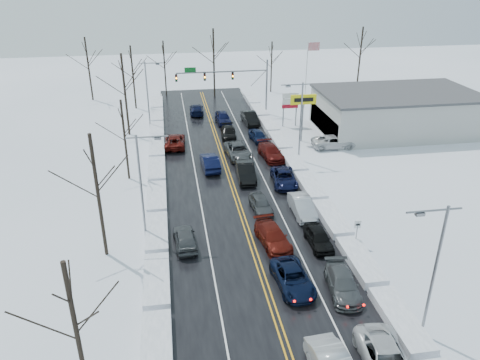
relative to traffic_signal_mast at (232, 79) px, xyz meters
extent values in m
plane|color=white|center=(-3.45, -27.99, -5.48)|extent=(160.00, 160.00, 0.00)
cube|color=black|center=(-3.45, -25.99, -5.47)|extent=(14.00, 84.00, 0.01)
cube|color=white|center=(-11.05, -25.99, -5.48)|extent=(1.81, 72.00, 0.68)
cube|color=white|center=(4.15, -25.99, -5.48)|extent=(1.81, 72.00, 0.68)
cylinder|color=slate|center=(5.05, 0.01, -1.48)|extent=(0.24, 0.24, 8.00)
cylinder|color=slate|center=(-1.45, 0.01, 1.02)|extent=(13.00, 0.18, 0.18)
cylinder|color=slate|center=(3.85, 0.01, -0.08)|extent=(2.33, 0.10, 2.33)
cube|color=#0C591E|center=(-5.95, 0.01, 1.42)|extent=(1.60, 0.08, 0.70)
cube|color=black|center=(0.05, 0.01, 0.37)|extent=(0.32, 0.25, 1.05)
sphere|color=#3F0705|center=(0.05, -0.15, 0.67)|extent=(0.20, 0.20, 0.20)
sphere|color=orange|center=(0.05, -0.15, 0.37)|extent=(0.22, 0.22, 0.22)
sphere|color=black|center=(0.05, -0.15, 0.07)|extent=(0.20, 0.20, 0.20)
cube|color=black|center=(-3.95, 0.01, 0.37)|extent=(0.32, 0.25, 1.05)
sphere|color=#3F0705|center=(-3.95, -0.15, 0.67)|extent=(0.20, 0.20, 0.20)
sphere|color=orange|center=(-3.95, -0.15, 0.37)|extent=(0.22, 0.22, 0.22)
sphere|color=black|center=(-3.95, -0.15, 0.07)|extent=(0.20, 0.20, 0.20)
cube|color=black|center=(-7.95, 0.01, 0.37)|extent=(0.32, 0.25, 1.05)
sphere|color=#3F0705|center=(-7.95, -0.15, 0.67)|extent=(0.20, 0.20, 0.20)
sphere|color=orange|center=(-7.95, -0.15, 0.37)|extent=(0.22, 0.22, 0.22)
sphere|color=black|center=(-7.95, -0.15, 0.07)|extent=(0.20, 0.20, 0.20)
cylinder|color=slate|center=(7.05, -11.99, -2.68)|extent=(0.20, 0.20, 5.60)
cube|color=yellow|center=(7.05, -11.99, -0.08)|extent=(3.20, 0.30, 1.20)
cube|color=black|center=(7.05, -12.16, -0.08)|extent=(2.40, 0.04, 0.50)
cylinder|color=slate|center=(6.15, -5.99, -3.48)|extent=(0.16, 0.16, 4.00)
cylinder|color=slate|center=(7.95, -5.99, -3.48)|extent=(0.16, 0.16, 4.00)
cube|color=white|center=(7.05, -5.99, -1.18)|extent=(2.20, 0.22, 0.70)
cube|color=white|center=(7.05, -5.99, -1.98)|extent=(2.20, 0.22, 0.70)
cube|color=#A10C1D|center=(7.05, -5.99, -2.68)|extent=(2.20, 0.22, 0.50)
cylinder|color=slate|center=(4.75, -35.99, -4.38)|extent=(0.08, 0.08, 2.20)
cube|color=white|center=(4.75, -35.99, -3.48)|extent=(0.55, 0.05, 0.70)
cube|color=black|center=(4.75, -36.03, -3.48)|extent=(0.35, 0.02, 0.15)
cylinder|color=silver|center=(11.55, 2.01, -0.48)|extent=(0.14, 0.14, 10.00)
cube|color=#A8A8A4|center=(20.55, -9.99, -2.98)|extent=(20.00, 12.00, 5.00)
cube|color=#262628|center=(10.60, -9.99, -3.88)|extent=(0.10, 11.00, 2.80)
cube|color=#3F3F42|center=(20.55, -9.99, -0.33)|extent=(20.40, 12.40, 0.30)
cylinder|color=slate|center=(5.05, -45.99, -0.98)|extent=(0.18, 0.18, 9.00)
cylinder|color=slate|center=(4.25, -45.99, 3.32)|extent=(3.20, 0.12, 0.12)
cube|color=slate|center=(3.45, -45.99, 3.17)|extent=(0.50, 0.25, 0.18)
cylinder|color=slate|center=(5.05, -17.99, -0.98)|extent=(0.18, 0.18, 9.00)
cylinder|color=slate|center=(4.25, -17.99, 3.32)|extent=(3.20, 0.12, 0.12)
cube|color=slate|center=(3.45, -17.99, 3.17)|extent=(0.50, 0.25, 0.18)
cylinder|color=slate|center=(-11.95, -31.99, -0.98)|extent=(0.18, 0.18, 9.00)
cylinder|color=slate|center=(-11.15, -31.99, 3.32)|extent=(3.20, 0.12, 0.12)
cube|color=slate|center=(-10.35, -31.99, 3.17)|extent=(0.50, 0.25, 0.18)
cylinder|color=slate|center=(-11.95, -3.99, -0.98)|extent=(0.18, 0.18, 9.00)
cylinder|color=slate|center=(-11.15, -3.99, 3.32)|extent=(3.20, 0.12, 0.12)
cube|color=slate|center=(-10.35, -3.99, 3.17)|extent=(0.50, 0.25, 0.18)
cylinder|color=#2D231C|center=(-14.45, -47.99, -0.98)|extent=(0.24, 0.24, 9.00)
cylinder|color=#2D231C|center=(-14.95, -33.99, -0.48)|extent=(0.27, 0.27, 10.00)
cylinder|color=#2D231C|center=(-13.95, -19.99, -1.23)|extent=(0.23, 0.23, 8.50)
cylinder|color=#2D231C|center=(-14.65, -5.99, -0.23)|extent=(0.28, 0.28, 10.50)
cylinder|color=#2D231C|center=(-14.25, 6.01, -0.73)|extent=(0.25, 0.25, 9.50)
cylinder|color=#2D231C|center=(-21.45, 12.01, -0.48)|extent=(0.27, 0.27, 10.00)
cylinder|color=#2D231C|center=(-9.45, 13.01, -0.98)|extent=(0.24, 0.24, 9.00)
cylinder|color=#2D231C|center=(-1.45, 11.01, 0.02)|extent=(0.29, 0.29, 11.00)
cylinder|color=#2D231C|center=(8.55, 12.51, -1.23)|extent=(0.23, 0.23, 8.50)
cylinder|color=#2D231C|center=(24.55, 13.01, -0.23)|extent=(0.28, 0.28, 10.50)
imported|color=black|center=(-1.58, -40.18, -5.48)|extent=(2.61, 5.09, 1.37)
imported|color=#54120B|center=(-1.78, -34.69, -5.48)|extent=(2.67, 5.23, 1.45)
imported|color=#393B3E|center=(-1.62, -29.03, -5.48)|extent=(1.91, 4.13, 1.37)
imported|color=black|center=(-1.84, -22.09, -5.48)|extent=(1.99, 5.17, 1.68)
imported|color=#424547|center=(-1.67, -16.10, -5.48)|extent=(3.01, 5.82, 1.57)
imported|color=black|center=(-1.89, -9.28, -5.48)|extent=(2.19, 4.71, 1.33)
imported|color=black|center=(-1.84, -3.45, -5.48)|extent=(2.12, 4.82, 1.61)
imported|color=#46494B|center=(1.65, -41.34, -5.48)|extent=(2.48, 4.95, 1.38)
imported|color=black|center=(1.83, -35.41, -5.48)|extent=(1.71, 4.18, 1.42)
imported|color=#B0B2B9|center=(1.94, -30.27, -5.48)|extent=(1.66, 4.75, 1.56)
imported|color=black|center=(1.85, -23.89, -5.48)|extent=(2.79, 5.27, 1.41)
imported|color=#450B09|center=(2.00, -16.90, -5.48)|extent=(2.62, 5.37, 1.50)
imported|color=black|center=(1.65, -11.22, -5.48)|extent=(2.19, 4.28, 1.39)
imported|color=black|center=(1.88, -4.11, -5.48)|extent=(2.02, 5.05, 1.63)
imported|color=black|center=(-5.25, -18.83, -5.48)|extent=(1.97, 5.00, 1.62)
imported|color=#530F0B|center=(-8.84, -11.44, -5.48)|extent=(2.74, 5.43, 1.47)
imported|color=black|center=(-5.19, 1.64, -5.48)|extent=(2.18, 4.96, 1.42)
imported|color=#3D3F42|center=(-8.78, -33.80, -5.48)|extent=(2.00, 4.37, 1.45)
imported|color=silver|center=(10.36, -14.88, -5.48)|extent=(5.54, 2.68, 1.52)
imported|color=#414446|center=(13.66, -13.37, -5.48)|extent=(2.44, 5.21, 1.47)
imported|color=black|center=(11.42, -6.74, -5.48)|extent=(1.72, 3.94, 1.32)
camera|label=1|loc=(-9.48, -65.92, 15.48)|focal=35.00mm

